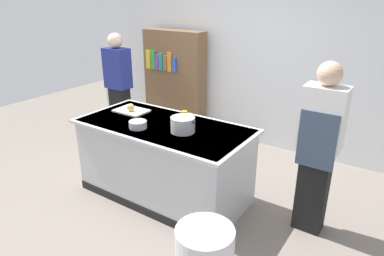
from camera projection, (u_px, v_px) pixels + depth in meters
The scene contains 11 objects.
ground_plane at pixel (166, 194), 4.13m from camera, with size 10.00×10.00×0.00m, color slate.
back_wall at pixel (249, 46), 5.19m from camera, with size 6.40×0.12×3.00m, color silver.
counter_island at pixel (164, 160), 3.95m from camera, with size 1.98×0.98×0.90m.
cutting_board at pixel (131, 111), 4.21m from camera, with size 0.40×0.28×0.02m, color silver.
onion at pixel (131, 107), 4.15m from camera, with size 0.09×0.09×0.09m, color tan.
stock_pot at pixel (183, 125), 3.57m from camera, with size 0.32×0.26×0.16m.
mixing_bowl at pixel (138, 125), 3.69m from camera, with size 0.19×0.19×0.08m, color #B7BABF.
juice_cup at pixel (184, 115), 3.93m from camera, with size 0.07×0.07×0.10m, color yellow.
person_chef at pixel (319, 147), 3.22m from camera, with size 0.38×0.25×1.72m.
person_guest at pixel (119, 87), 5.26m from camera, with size 0.38×0.24×1.72m.
bookshelf at pixel (175, 82), 5.81m from camera, with size 1.10×0.31×1.70m.
Camera 1 is at (2.25, -2.75, 2.27)m, focal length 32.05 mm.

